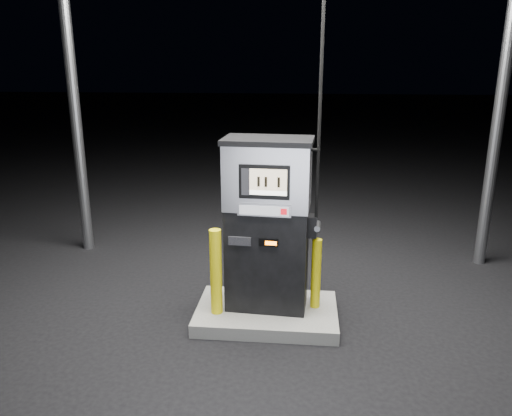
{
  "coord_description": "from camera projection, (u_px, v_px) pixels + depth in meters",
  "views": [
    {
      "loc": [
        0.38,
        -5.14,
        2.88
      ],
      "look_at": [
        -0.12,
        0.0,
        1.34
      ],
      "focal_mm": 35.0,
      "sensor_mm": 36.0,
      "label": 1
    }
  ],
  "objects": [
    {
      "name": "bollard_right",
      "position": [
        316.0,
        274.0,
        5.63
      ],
      "size": [
        0.14,
        0.14,
        0.82
      ],
      "primitive_type": "cylinder",
      "rotation": [
        0.0,
        0.0,
        0.38
      ],
      "color": "yellow",
      "rests_on": "pump_island"
    },
    {
      "name": "pump_island",
      "position": [
        267.0,
        313.0,
        5.74
      ],
      "size": [
        1.6,
        1.0,
        0.15
      ],
      "primitive_type": "cube",
      "color": "#61615C",
      "rests_on": "ground"
    },
    {
      "name": "fuel_dispenser",
      "position": [
        268.0,
        223.0,
        5.51
      ],
      "size": [
        1.08,
        0.63,
        4.02
      ],
      "rotation": [
        0.0,
        0.0,
        -0.06
      ],
      "color": "black",
      "rests_on": "pump_island"
    },
    {
      "name": "bollard_left",
      "position": [
        216.0,
        272.0,
        5.48
      ],
      "size": [
        0.16,
        0.16,
        0.98
      ],
      "primitive_type": "cylinder",
      "rotation": [
        0.0,
        0.0,
        -0.29
      ],
      "color": "yellow",
      "rests_on": "pump_island"
    },
    {
      "name": "ground",
      "position": [
        267.0,
        319.0,
        5.76
      ],
      "size": [
        80.0,
        80.0,
        0.0
      ],
      "primitive_type": "plane",
      "color": "black",
      "rests_on": "ground"
    }
  ]
}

